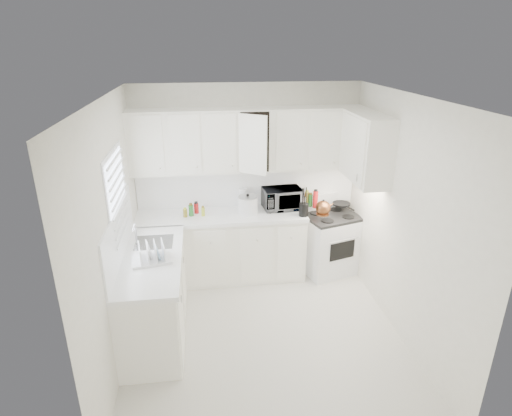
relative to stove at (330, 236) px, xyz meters
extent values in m
plane|color=silver|center=(-1.13, -1.27, -0.55)|extent=(3.20, 3.20, 0.00)
plane|color=white|center=(-1.13, -1.27, 2.05)|extent=(3.20, 3.20, 0.00)
plane|color=white|center=(-1.13, 0.33, 0.75)|extent=(3.00, 0.00, 3.00)
plane|color=white|center=(-1.13, -2.87, 0.75)|extent=(3.00, 0.00, 3.00)
plane|color=white|center=(-2.63, -1.27, 0.75)|extent=(0.00, 3.20, 3.20)
plane|color=white|center=(0.37, -1.27, 0.75)|extent=(0.00, 3.20, 3.20)
cube|color=white|center=(-1.52, 0.02, 0.38)|extent=(2.24, 0.64, 0.05)
cube|color=white|center=(-2.32, -1.07, 0.38)|extent=(0.64, 1.62, 0.05)
cube|color=white|center=(-1.13, 0.32, 0.68)|extent=(2.98, 0.02, 0.55)
cube|color=white|center=(-2.62, -1.07, 0.68)|extent=(0.02, 1.60, 0.55)
imported|color=gray|center=(-0.68, 0.12, 0.58)|extent=(0.54, 0.33, 0.35)
cylinder|color=white|center=(-1.19, 0.24, 0.54)|extent=(0.12, 0.12, 0.27)
cylinder|color=olive|center=(-1.98, 0.15, 0.47)|extent=(0.06, 0.06, 0.13)
cylinder|color=#246C26|center=(-1.90, 0.06, 0.47)|extent=(0.06, 0.06, 0.13)
cylinder|color=red|center=(-1.83, 0.15, 0.47)|extent=(0.06, 0.06, 0.13)
cylinder|color=#C6D031|center=(-1.75, 0.06, 0.47)|extent=(0.06, 0.06, 0.13)
cylinder|color=red|center=(-0.55, 0.19, 0.50)|extent=(0.06, 0.06, 0.19)
cylinder|color=#C6D031|center=(-0.49, 0.13, 0.50)|extent=(0.06, 0.06, 0.19)
cylinder|color=brown|center=(-0.44, 0.19, 0.50)|extent=(0.06, 0.06, 0.19)
cylinder|color=black|center=(-0.38, 0.13, 0.50)|extent=(0.06, 0.06, 0.19)
cylinder|color=olive|center=(-0.33, 0.19, 0.50)|extent=(0.06, 0.06, 0.19)
cylinder|color=#246C26|center=(-0.27, 0.13, 0.50)|extent=(0.06, 0.06, 0.19)
cylinder|color=red|center=(-0.22, 0.19, 0.50)|extent=(0.06, 0.06, 0.19)
camera|label=1|loc=(-1.73, -5.16, 2.53)|focal=29.68mm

